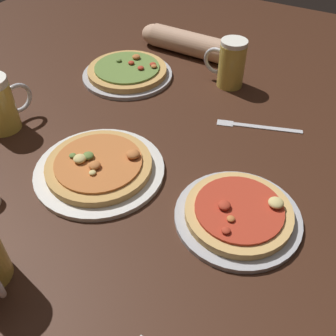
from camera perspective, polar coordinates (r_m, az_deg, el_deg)
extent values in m
cube|color=#3D2114|center=(0.92, 0.00, -1.60)|extent=(2.40, 2.40, 0.03)
cylinder|color=silver|center=(0.92, -10.11, -0.33)|extent=(0.31, 0.31, 0.01)
cylinder|color=tan|center=(0.91, -10.22, 0.35)|extent=(0.25, 0.25, 0.02)
cylinder|color=#C67038|center=(0.91, -10.31, 0.91)|extent=(0.20, 0.20, 0.01)
ellipsoid|color=olive|center=(0.91, -11.78, 1.80)|extent=(0.03, 0.03, 0.01)
ellipsoid|color=#DBC67A|center=(0.87, -11.16, -0.68)|extent=(0.02, 0.02, 0.01)
ellipsoid|color=#C67038|center=(0.90, -5.23, 2.06)|extent=(0.03, 0.03, 0.02)
ellipsoid|color=olive|center=(0.92, -13.99, 1.81)|extent=(0.02, 0.02, 0.01)
ellipsoid|color=#C67038|center=(0.88, -10.85, 0.42)|extent=(0.03, 0.03, 0.01)
ellipsoid|color=#DBC67A|center=(0.91, -12.98, 1.37)|extent=(0.03, 0.03, 0.02)
cylinder|color=#B2B2B7|center=(1.28, -6.02, 13.58)|extent=(0.29, 0.29, 0.01)
cylinder|color=tan|center=(1.27, -6.07, 14.17)|extent=(0.25, 0.25, 0.02)
cylinder|color=olive|center=(1.27, -6.11, 14.65)|extent=(0.21, 0.21, 0.01)
ellipsoid|color=#C67038|center=(1.25, -2.11, 14.88)|extent=(0.02, 0.02, 0.01)
ellipsoid|color=#C67038|center=(1.31, -4.75, 16.15)|extent=(0.03, 0.03, 0.01)
ellipsoid|color=#B73823|center=(1.28, -5.49, 15.32)|extent=(0.02, 0.02, 0.01)
ellipsoid|color=#B73823|center=(1.26, -2.27, 15.14)|extent=(0.02, 0.02, 0.01)
ellipsoid|color=#B73823|center=(1.24, -4.08, 14.62)|extent=(0.02, 0.02, 0.01)
ellipsoid|color=olive|center=(1.30, -7.32, 15.59)|extent=(0.02, 0.02, 0.01)
cylinder|color=#B2B2B7|center=(0.82, 10.29, -7.17)|extent=(0.27, 0.27, 0.01)
cylinder|color=tan|center=(0.81, 10.42, -6.49)|extent=(0.22, 0.22, 0.02)
cylinder|color=#B73823|center=(0.80, 10.53, -5.93)|extent=(0.18, 0.18, 0.01)
ellipsoid|color=#B73823|center=(0.79, 8.37, -5.50)|extent=(0.03, 0.03, 0.01)
ellipsoid|color=#C67038|center=(0.77, 9.31, -7.44)|extent=(0.02, 0.02, 0.01)
ellipsoid|color=#B73823|center=(0.75, 8.61, -9.17)|extent=(0.02, 0.02, 0.01)
ellipsoid|color=#DBC67A|center=(0.82, 15.74, -4.99)|extent=(0.03, 0.03, 0.02)
cylinder|color=gold|center=(1.21, 9.43, 14.78)|extent=(0.08, 0.08, 0.13)
cylinder|color=white|center=(1.18, 9.84, 17.88)|extent=(0.08, 0.08, 0.01)
torus|color=silver|center=(1.23, 7.20, 15.49)|extent=(0.09, 0.02, 0.09)
torus|color=silver|center=(1.12, -21.50, 9.56)|extent=(0.03, 0.09, 0.08)
cube|color=silver|center=(1.08, 14.39, 5.86)|extent=(0.19, 0.07, 0.01)
cube|color=silver|center=(1.07, 8.49, 6.69)|extent=(0.05, 0.04, 0.00)
cylinder|color=tan|center=(1.40, 3.50, 17.90)|extent=(0.30, 0.09, 0.08)
ellipsoid|color=tan|center=(1.46, -1.92, 19.20)|extent=(0.10, 0.08, 0.07)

